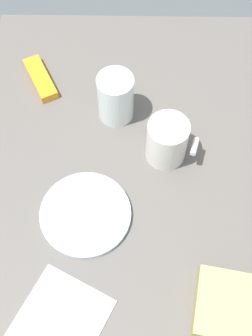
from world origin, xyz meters
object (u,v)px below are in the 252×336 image
(coffee_mug_black, at_px, (167,141))
(sandwich_main, at_px, (226,306))
(glass_of_milk, at_px, (116,99))
(snack_bar, at_px, (40,79))
(plate_of_food, at_px, (85,214))
(paper_napkin, at_px, (61,319))

(coffee_mug_black, bearing_deg, sandwich_main, -163.28)
(glass_of_milk, relative_size, snack_bar, 0.92)
(glass_of_milk, bearing_deg, sandwich_main, -154.38)
(plate_of_food, bearing_deg, glass_of_milk, -12.46)
(plate_of_food, distance_m, snack_bar, 0.35)
(glass_of_milk, bearing_deg, snack_bar, 63.78)
(glass_of_milk, relative_size, paper_napkin, 0.79)
(plate_of_food, distance_m, coffee_mug_black, 0.22)
(plate_of_food, bearing_deg, paper_napkin, 170.77)
(sandwich_main, bearing_deg, plate_of_food, 55.46)
(snack_bar, relative_size, paper_napkin, 0.86)
(glass_of_milk, xyz_separation_m, snack_bar, (0.09, 0.17, -0.04))
(coffee_mug_black, height_order, glass_of_milk, glass_of_milk)
(snack_bar, bearing_deg, sandwich_main, -170.19)
(coffee_mug_black, distance_m, snack_bar, 0.34)
(plate_of_food, xyz_separation_m, snack_bar, (0.33, 0.12, 0.00))
(glass_of_milk, distance_m, snack_bar, 0.20)
(paper_napkin, bearing_deg, glass_of_milk, -11.02)
(coffee_mug_black, distance_m, glass_of_milk, 0.15)
(sandwich_main, xyz_separation_m, snack_bar, (0.50, 0.38, -0.01))
(coffee_mug_black, relative_size, snack_bar, 0.86)
(glass_of_milk, bearing_deg, coffee_mug_black, -134.04)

